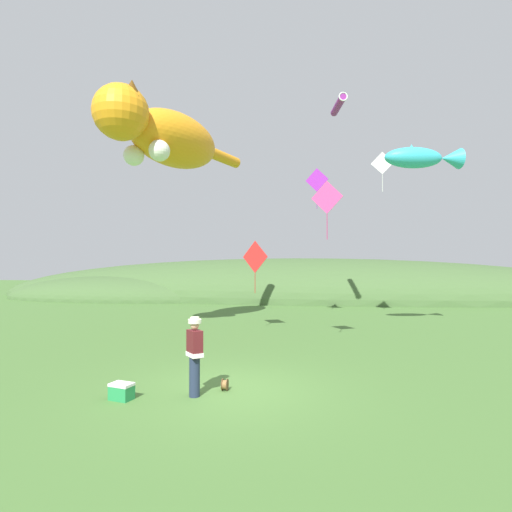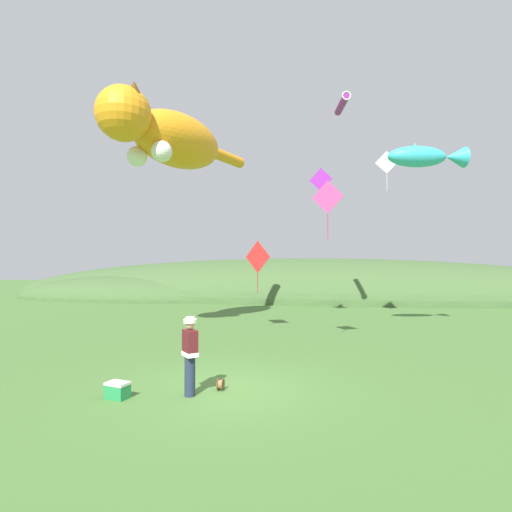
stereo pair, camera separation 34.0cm
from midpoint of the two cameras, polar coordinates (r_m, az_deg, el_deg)
name	(u,v)px [view 1 (the left image)]	position (r m, az deg, el deg)	size (l,w,h in m)	color
ground_plane	(230,390)	(9.90, -4.83, -18.60)	(120.00, 120.00, 0.00)	#477033
distant_hill_ridge	(275,298)	(35.69, 2.49, -6.01)	(56.80, 14.62, 7.07)	#426033
festival_attendant	(195,354)	(9.34, -9.82, -13.59)	(0.47, 0.49, 1.77)	#232D47
kite_spool	(225,385)	(9.87, -5.51, -17.82)	(0.13, 0.27, 0.27)	olive
picnic_cooler	(122,391)	(9.72, -19.66, -17.74)	(0.55, 0.43, 0.36)	#268C4C
kite_giant_cat	(165,136)	(18.89, -13.44, 16.28)	(4.34, 8.96, 2.85)	orange
kite_fish_windsock	(422,158)	(18.61, 22.09, 12.88)	(3.40, 1.63, 1.01)	#33B2CC
kite_tube_streamer	(339,105)	(21.58, 11.24, 20.43)	(0.75, 2.10, 0.44)	#8C268C
kite_diamond_pink	(327,198)	(14.27, 9.43, 8.19)	(1.09, 0.41, 2.06)	#E53F8C
kite_diamond_red	(255,257)	(17.83, -0.68, -0.17)	(1.24, 0.77, 2.35)	red
kite_diamond_white	(382,163)	(21.77, 17.17, 12.52)	(1.12, 0.20, 2.03)	white
kite_diamond_violet	(317,180)	(21.61, 8.24, 10.66)	(1.20, 0.37, 2.15)	purple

